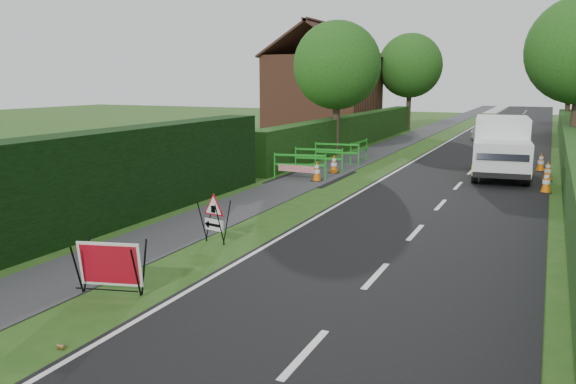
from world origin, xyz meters
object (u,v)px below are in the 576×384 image
(triangle_sign, at_px, (213,214))
(works_van, at_px, (501,146))
(hatchback_car, at_px, (483,133))
(red_rect_sign, at_px, (110,265))

(triangle_sign, xyz_separation_m, works_van, (5.26, 12.66, 0.53))
(triangle_sign, distance_m, hatchback_car, 26.14)
(works_van, relative_size, hatchback_car, 1.65)
(red_rect_sign, bearing_deg, hatchback_car, 67.84)
(red_rect_sign, height_order, hatchback_car, hatchback_car)
(hatchback_car, bearing_deg, works_van, -94.08)
(triangle_sign, xyz_separation_m, hatchback_car, (3.20, 25.94, -0.16))
(red_rect_sign, relative_size, hatchback_car, 0.40)
(red_rect_sign, relative_size, triangle_sign, 1.27)
(red_rect_sign, bearing_deg, triangle_sign, 75.48)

